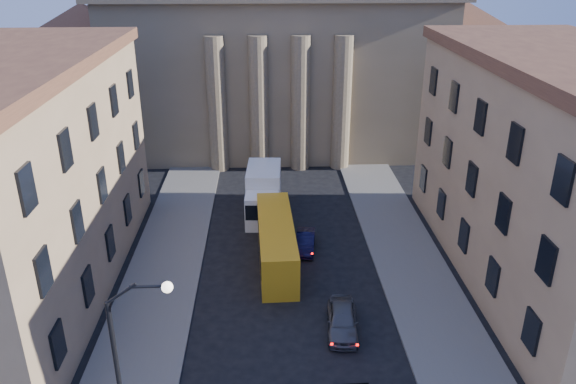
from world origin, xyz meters
The scene contains 10 objects.
sidewalk_left centered at (-8.50, 18.00, 0.07)m, with size 5.00×60.00×0.15m, color #625E59.
sidewalk_right centered at (8.50, 18.00, 0.07)m, with size 5.00×60.00×0.15m, color #625E59.
church centered at (0.00, 55.47, 11.88)m, with size 68.02×28.76×36.60m.
building_left centered at (-17.00, 22.00, 7.42)m, with size 11.60×26.60×14.70m.
building_right centered at (17.00, 22.00, 7.42)m, with size 11.60×26.60×14.70m.
street_lamp centered at (-6.97, 8.00, 5.29)m, with size 2.62×0.44×8.83m.
car_right_far centered at (2.79, 16.39, 0.73)m, with size 1.73×4.30×1.47m, color #4B4B50.
car_right_distant centered at (1.36, 26.04, 0.62)m, with size 1.32×3.79×1.25m, color black.
city_bus centered at (-0.80, 24.54, 1.58)m, with size 2.75×10.50×2.94m.
box_truck centered at (-1.66, 32.23, 1.77)m, with size 2.98×6.92×3.74m.
Camera 1 is at (-1.46, -9.96, 20.16)m, focal length 35.00 mm.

